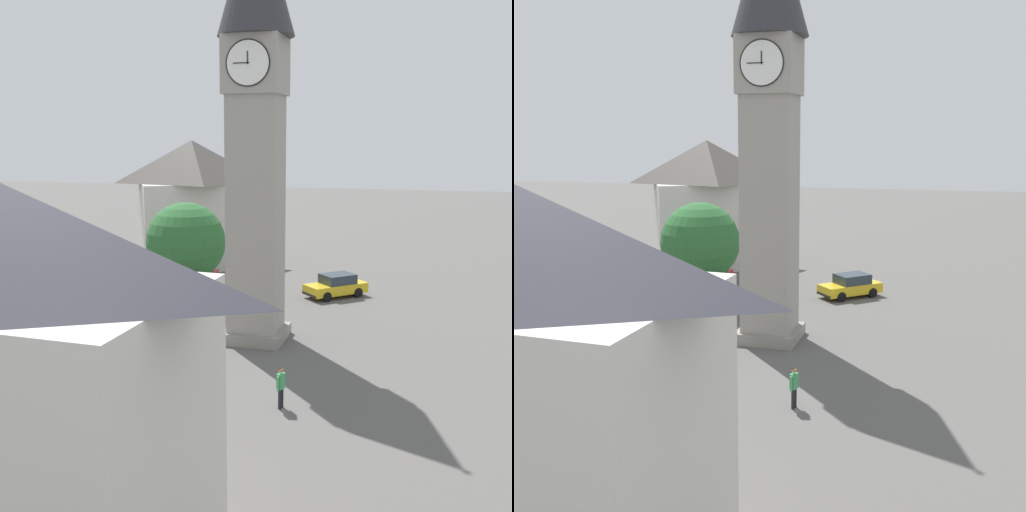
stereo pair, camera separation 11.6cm
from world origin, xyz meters
The scene contains 10 objects.
ground_plane centered at (0.00, 0.00, 0.00)m, with size 200.00×200.00×0.00m, color #565451.
clock_tower centered at (0.00, 0.00, 12.82)m, with size 3.75×3.75×21.89m.
car_blue_kerb centered at (8.45, 4.24, 0.76)m, with size 3.60×4.40×1.53m.
car_silver_kerb centered at (13.40, 0.18, 0.76)m, with size 4.45×2.87×1.53m.
car_red_corner centered at (6.95, -10.03, 0.76)m, with size 2.05×4.24×1.53m.
car_white_side centered at (-2.70, -9.96, 0.76)m, with size 4.16×4.06×1.53m.
car_black_far centered at (12.66, -5.71, 0.76)m, with size 4.45×3.33×1.53m.
pedestrian centered at (-3.24, 7.97, 1.01)m, with size 0.30×0.55×1.69m.
tree centered at (5.72, -4.62, 4.14)m, with size 4.84×4.84×6.57m.
building_corner_back centered at (10.41, -17.75, 5.20)m, with size 11.61×11.24×10.18m.
Camera 1 is at (-8.53, 30.32, 10.39)m, focal length 44.04 mm.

